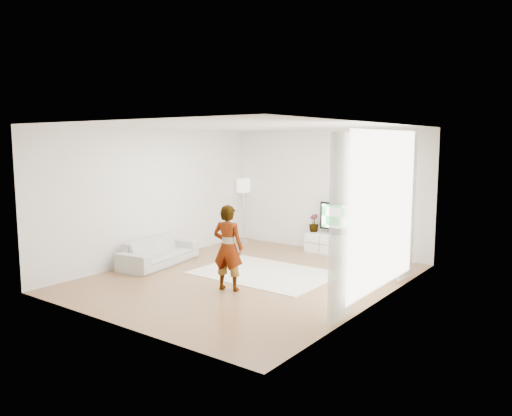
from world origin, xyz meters
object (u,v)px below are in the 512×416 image
Objects in this scene: media_console at (340,245)px; rug at (265,273)px; floor_lamp at (243,188)px; television at (341,218)px; player at (228,248)px; sofa at (159,252)px.

media_console reaches higher than rug.
rug is 3.48m from floor_lamp.
television is 3.64m from player.
media_console is 1.55× the size of television.
rug is at bearing -44.91° from floor_lamp.
media_console is 0.62× the size of rug.
television is at bearing 90.00° from media_console.
floor_lamp is at bearing -7.90° from sofa.
floor_lamp reaches higher than television.
rug is 1.37× the size of sofa.
sofa is at bearing -27.61° from player.
sofa is at bearing -130.27° from media_console.
television is at bearing -108.48° from player.
floor_lamp is (-2.68, -0.09, 0.52)m from television.
rug is at bearing -100.05° from media_console.
floor_lamp is (-2.68, -0.06, 1.13)m from media_console.
sofa is at bearing -161.70° from rug.
rug is 1.75× the size of player.
sofa is (-2.58, -3.05, 0.05)m from media_console.
television reaches higher than rug.
media_console is 0.85× the size of sofa.
rug is at bearing -99.94° from television.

